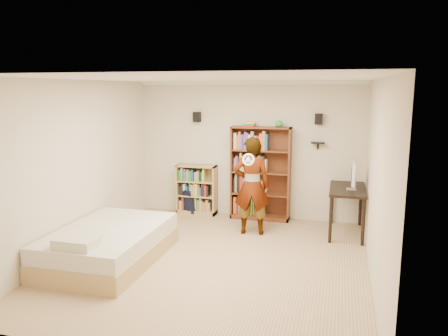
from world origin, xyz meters
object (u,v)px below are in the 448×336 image
Objects in this scene: tall_bookshelf at (261,174)px; computer_desk at (347,211)px; low_bookshelf at (197,190)px; person at (252,186)px; daybed at (109,240)px.

computer_desk is at bearing -16.67° from tall_bookshelf.
low_bookshelf is 0.58× the size of person.
low_bookshelf is 1.68m from person.
person is (-1.64, -0.43, 0.45)m from computer_desk.
tall_bookshelf is at bearing -0.70° from low_bookshelf.
person is at bearing -165.20° from computer_desk.
computer_desk is 0.70× the size of person.
tall_bookshelf is 1.79m from computer_desk.
computer_desk is (1.65, -0.49, -0.50)m from tall_bookshelf.
daybed is at bearing -99.86° from low_bookshelf.
daybed is (-0.48, -2.74, -0.19)m from low_bookshelf.
low_bookshelf is at bearing 179.30° from tall_bookshelf.
low_bookshelf is 3.02m from computer_desk.
computer_desk is 4.11m from daybed.
daybed is at bearing -123.55° from tall_bookshelf.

